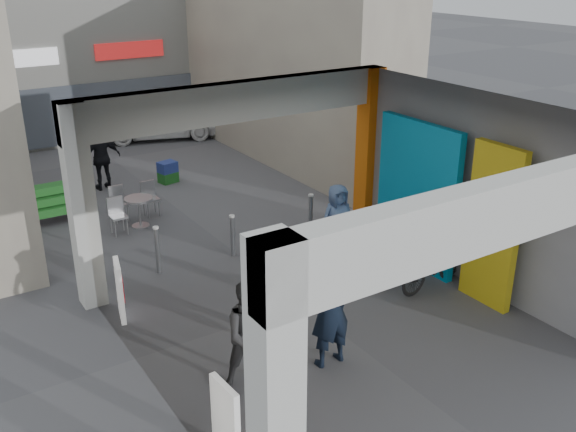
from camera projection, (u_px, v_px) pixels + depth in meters
ground at (303, 304)px, 11.02m from camera, size 90.00×90.00×0.00m
arcade_canopy at (363, 186)px, 9.78m from camera, size 6.40×6.45×6.40m
far_building at (59, 8)px, 20.41m from camera, size 18.00×4.08×8.00m
plaza_bldg_right at (287, 71)px, 18.17m from camera, size 2.00×9.00×5.00m
bollard_left at (157, 250)px, 11.95m from camera, size 0.09×0.09×0.92m
bollard_center at (233, 236)px, 12.63m from camera, size 0.09×0.09×0.85m
bollard_right at (311, 216)px, 13.52m from camera, size 0.09×0.09×0.93m
advert_board_near at (226, 419)px, 7.55m from camera, size 0.13×0.55×1.00m
advert_board_far at (120, 290)px, 10.44m from camera, size 0.21×0.55×1.00m
cafe_set at (131, 211)px, 14.23m from camera, size 1.31×1.06×0.79m
produce_stand at (57, 207)px, 14.41m from camera, size 1.21×0.65×0.80m
crate_stack at (168, 172)px, 16.80m from camera, size 0.51×0.44×0.56m
border_collie at (307, 290)px, 10.89m from camera, size 0.27×0.52×0.72m
man_with_dog at (330, 309)px, 9.10m from camera, size 0.67×0.45×1.82m
man_back_turned at (251, 335)px, 8.67m from camera, size 0.88×0.74×1.60m
man_elderly at (337, 220)px, 12.58m from camera, size 0.77×0.55×1.47m
man_crates at (102, 158)px, 16.13m from camera, size 1.00×0.47×1.65m
bicycle_front at (414, 252)px, 11.80m from camera, size 1.95×0.89×0.99m
bicycle_rear at (433, 262)px, 11.40m from camera, size 1.72×0.68×1.00m
white_van at (156, 117)px, 20.72m from camera, size 4.37×2.82×1.39m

